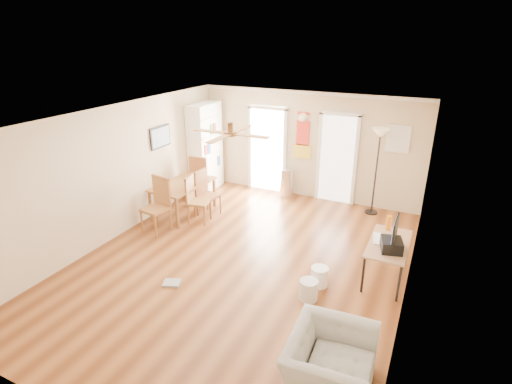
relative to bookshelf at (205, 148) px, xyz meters
The scene contains 30 objects.
floor 3.96m from the bookshelf, 48.77° to the right, with size 7.00×7.00×0.00m, color brown.
ceiling 4.08m from the bookshelf, 48.77° to the right, with size 5.50×7.00×0.00m, color silver, non-canonical shape.
wall_back 2.59m from the bookshelf, 14.31° to the left, with size 5.50×0.04×2.60m, color beige, non-canonical shape.
wall_front 6.84m from the bookshelf, 68.49° to the right, with size 5.50×0.04×2.60m, color beige, non-canonical shape.
wall_left 2.88m from the bookshelf, 94.86° to the right, with size 0.04×7.00×2.60m, color beige, non-canonical shape.
wall_right 5.99m from the bookshelf, 28.55° to the right, with size 0.04×7.00×2.60m, color beige, non-canonical shape.
crown_molding 4.07m from the bookshelf, 48.77° to the right, with size 5.50×7.00×0.08m, color white, non-canonical shape.
kitchen_doorway 1.59m from the bookshelf, 23.21° to the left, with size 0.90×0.10×2.10m, color white, non-canonical shape.
bathroom_doorway 3.32m from the bookshelf, 10.86° to the left, with size 0.80×0.10×2.10m, color white, non-canonical shape.
wall_decal 2.50m from the bookshelf, 14.58° to the left, with size 0.46×0.03×1.10m, color red.
ac_grille 4.63m from the bookshelf, ahead, with size 0.50×0.04×0.60m, color white.
framed_poster 1.59m from the bookshelf, 98.50° to the right, with size 0.04×0.66×0.48m, color black.
ceiling_fan 4.24m from the bookshelf, 51.58° to the right, with size 1.24×1.24×0.20m, color #593819, non-canonical shape.
bookshelf is the anchor object (origin of this frame).
dining_table 1.76m from the bookshelf, 77.05° to the right, with size 0.87×1.45×0.72m, color olive, non-canonical shape.
dining_chair_right_a 1.75m from the bookshelf, 56.37° to the right, with size 0.42×0.42×1.02m, color brown, non-canonical shape.
dining_chair_right_b 2.07m from the bookshelf, 62.72° to the right, with size 0.42×0.42×1.03m, color olive, non-canonical shape.
dining_chair_near 2.62m from the bookshelf, 81.95° to the right, with size 0.47×0.47×1.14m, color #9E6633, non-canonical shape.
dining_chair_far 0.85m from the bookshelf, 66.59° to the right, with size 0.45×0.45×1.10m, color #A46434, non-canonical shape.
trash_can 2.26m from the bookshelf, 10.32° to the left, with size 0.33×0.33×0.72m, color silver.
torchiere_lamp 4.23m from the bookshelf, ahead, with size 0.37×0.37×1.95m, color black, non-canonical shape.
computer_desk 5.44m from the bookshelf, 24.56° to the right, with size 0.62×1.24×0.66m, color tan, non-canonical shape.
imac 5.53m from the bookshelf, 25.75° to the right, with size 0.08×0.55×0.52m, color black, non-canonical shape.
keyboard 5.21m from the bookshelf, 24.90° to the right, with size 0.13×0.41×0.02m, color white.
printer 5.55m from the bookshelf, 26.51° to the right, with size 0.31×0.36×0.19m, color black.
orange_bottle 5.13m from the bookshelf, 20.06° to the right, with size 0.09×0.09×0.27m, color orange.
wastebasket_a 5.24m from the bookshelf, 40.51° to the right, with size 0.29×0.29×0.33m, color silver.
wastebasket_b 5.02m from the bookshelf, 36.47° to the right, with size 0.28×0.28×0.33m, color white.
floor_cloth 4.46m from the bookshelf, 65.82° to the right, with size 0.27×0.21×0.04m, color gray.
armchair 6.75m from the bookshelf, 46.05° to the right, with size 1.07×0.93×0.70m, color #A2A29D.
Camera 1 is at (2.86, -5.42, 3.84)m, focal length 27.77 mm.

